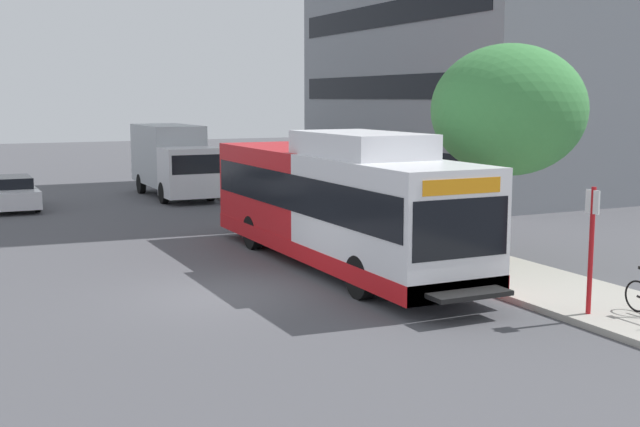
{
  "coord_description": "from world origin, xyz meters",
  "views": [
    {
      "loc": [
        -5.84,
        -17.41,
        4.51
      ],
      "look_at": [
        2.91,
        0.91,
        1.6
      ],
      "focal_mm": 45.55,
      "sensor_mm": 36.0,
      "label": 1
    }
  ],
  "objects_px": {
    "parked_car_far_lane": "(12,193)",
    "transit_bus": "(336,203)",
    "street_tree_near_stop": "(508,110)",
    "bus_stop_sign_pole": "(591,241)",
    "box_truck_background": "(173,159)"
  },
  "relations": [
    {
      "from": "parked_car_far_lane",
      "to": "transit_bus",
      "type": "bearing_deg",
      "value": -66.46
    },
    {
      "from": "transit_bus",
      "to": "street_tree_near_stop",
      "type": "bearing_deg",
      "value": -24.91
    },
    {
      "from": "street_tree_near_stop",
      "to": "transit_bus",
      "type": "bearing_deg",
      "value": 155.09
    },
    {
      "from": "bus_stop_sign_pole",
      "to": "transit_bus",
      "type": "bearing_deg",
      "value": 107.36
    },
    {
      "from": "street_tree_near_stop",
      "to": "parked_car_far_lane",
      "type": "bearing_deg",
      "value": 121.9
    },
    {
      "from": "parked_car_far_lane",
      "to": "street_tree_near_stop",
      "type": "bearing_deg",
      "value": -58.1
    },
    {
      "from": "transit_bus",
      "to": "street_tree_near_stop",
      "type": "relative_size",
      "value": 2.12
    },
    {
      "from": "transit_bus",
      "to": "box_truck_background",
      "type": "relative_size",
      "value": 1.75
    },
    {
      "from": "transit_bus",
      "to": "street_tree_near_stop",
      "type": "distance_m",
      "value": 5.18
    },
    {
      "from": "street_tree_near_stop",
      "to": "parked_car_far_lane",
      "type": "relative_size",
      "value": 1.28
    },
    {
      "from": "bus_stop_sign_pole",
      "to": "parked_car_far_lane",
      "type": "height_order",
      "value": "bus_stop_sign_pole"
    },
    {
      "from": "bus_stop_sign_pole",
      "to": "box_truck_background",
      "type": "xyz_separation_m",
      "value": [
        -2.02,
        24.07,
        0.09
      ]
    },
    {
      "from": "transit_bus",
      "to": "parked_car_far_lane",
      "type": "height_order",
      "value": "transit_bus"
    },
    {
      "from": "parked_car_far_lane",
      "to": "box_truck_background",
      "type": "relative_size",
      "value": 0.64
    },
    {
      "from": "parked_car_far_lane",
      "to": "box_truck_background",
      "type": "xyz_separation_m",
      "value": [
        7.04,
        1.26,
        1.08
      ]
    }
  ]
}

